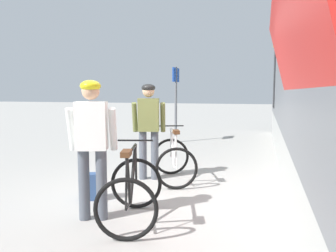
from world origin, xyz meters
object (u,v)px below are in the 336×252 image
(backpack_on_platform, at_px, (94,186))
(bicycle_far_black, at_px, (132,191))
(cyclist_far_in_white, at_px, (92,137))
(bicycle_near_white, at_px, (174,160))
(cyclist_near_in_olive, at_px, (149,123))
(platform_sign_post, at_px, (176,92))

(backpack_on_platform, bearing_deg, bicycle_far_black, -56.37)
(cyclist_far_in_white, xyz_separation_m, bicycle_far_black, (0.52, 0.02, -0.65))
(bicycle_far_black, bearing_deg, cyclist_far_in_white, -177.74)
(bicycle_far_black, bearing_deg, bicycle_near_white, 90.25)
(bicycle_near_white, bearing_deg, cyclist_far_in_white, -104.29)
(cyclist_near_in_olive, relative_size, bicycle_far_black, 1.44)
(bicycle_far_black, distance_m, backpack_on_platform, 1.13)
(bicycle_near_white, height_order, platform_sign_post, platform_sign_post)
(cyclist_near_in_olive, xyz_separation_m, platform_sign_post, (-0.68, 4.49, 0.57))
(cyclist_far_in_white, distance_m, platform_sign_post, 6.58)
(bicycle_near_white, xyz_separation_m, backpack_on_platform, (-0.88, -1.31, -0.20))
(cyclist_far_in_white, relative_size, bicycle_far_black, 1.44)
(bicycle_near_white, distance_m, bicycle_far_black, 1.98)
(platform_sign_post, bearing_deg, backpack_on_platform, -87.14)
(bicycle_far_black, bearing_deg, platform_sign_post, 100.27)
(bicycle_near_white, bearing_deg, bicycle_far_black, -89.75)
(platform_sign_post, bearing_deg, bicycle_near_white, -75.50)
(cyclist_near_in_olive, distance_m, platform_sign_post, 4.58)
(cyclist_far_in_white, distance_m, bicycle_far_black, 0.83)
(bicycle_far_black, height_order, platform_sign_post, platform_sign_post)
(bicycle_near_white, bearing_deg, backpack_on_platform, -123.93)
(cyclist_near_in_olive, xyz_separation_m, bicycle_far_black, (0.49, -2.01, -0.65))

